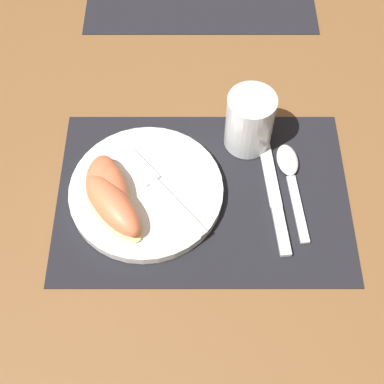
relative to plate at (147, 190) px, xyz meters
The scene contains 10 objects.
ground_plane 0.09m from the plate, ahead, with size 3.00×3.00×0.00m, color brown.
placemat 0.09m from the plate, ahead, with size 0.45×0.31×0.00m.
plate is the anchor object (origin of this frame).
juice_glass 0.19m from the plate, 31.79° to the left, with size 0.08×0.08×0.10m.
knife 0.20m from the plate, ahead, with size 0.04×0.20×0.01m.
spoon 0.23m from the plate, ahead, with size 0.04×0.18×0.01m.
fork 0.02m from the plate, ahead, with size 0.14×0.16×0.00m.
citrus_wedge_0 0.07m from the plate, behind, with size 0.06×0.10×0.04m.
citrus_wedge_1 0.06m from the plate, 160.26° to the right, with size 0.07×0.12×0.04m.
citrus_wedge_2 0.07m from the plate, 136.14° to the right, with size 0.12×0.13×0.04m.
Camera 1 is at (-0.02, -0.43, 0.72)m, focal length 50.00 mm.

